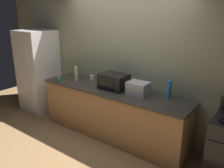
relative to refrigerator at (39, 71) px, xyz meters
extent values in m
plane|color=#A87F51|center=(2.05, -0.40, -0.90)|extent=(8.00, 8.00, 0.00)
cube|color=gray|center=(2.05, 0.41, 0.45)|extent=(6.40, 0.10, 2.70)
cube|color=#B27F4C|center=(2.05, 0.00, -0.47)|extent=(2.80, 0.60, 0.86)
cube|color=#38332D|center=(2.05, 0.00, -0.02)|extent=(2.84, 0.64, 0.04)
cube|color=white|center=(0.00, 0.00, 0.00)|extent=(0.72, 0.70, 1.80)
cylinder|color=silver|center=(0.14, -0.37, 0.10)|extent=(0.02, 0.02, 1.10)
cube|color=black|center=(2.05, 0.05, 0.13)|extent=(0.48, 0.34, 0.27)
cube|color=black|center=(2.01, -0.12, 0.13)|extent=(0.34, 0.01, 0.21)
cube|color=#B7BABF|center=(2.54, 0.06, 0.10)|extent=(0.34, 0.26, 0.21)
cylinder|color=beige|center=(1.17, 0.02, 0.14)|extent=(0.07, 0.07, 0.28)
cylinder|color=#338CE5|center=(3.01, 0.21, 0.15)|extent=(0.07, 0.07, 0.29)
cylinder|color=black|center=(1.67, 0.20, 0.05)|extent=(0.08, 0.08, 0.11)
cylinder|color=#2D8C47|center=(0.96, -0.24, 0.05)|extent=(0.08, 0.08, 0.10)
cylinder|color=white|center=(1.39, 0.22, 0.04)|extent=(0.08, 0.08, 0.09)
camera|label=1|loc=(4.39, -3.11, 1.36)|focal=38.13mm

